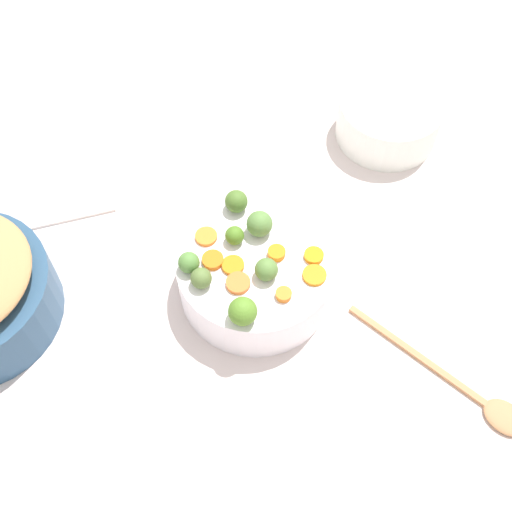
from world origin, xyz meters
TOP-DOWN VIEW (x-y plane):
  - tabletop at (0.00, 0.00)m, footprint 2.40×2.40m
  - serving_bowl_carrots at (-0.03, -0.02)m, footprint 0.25×0.25m
  - carrot_slice_0 at (0.05, 0.03)m, footprint 0.05×0.05m
  - carrot_slice_1 at (0.01, 0.04)m, footprint 0.05×0.05m
  - carrot_slice_2 at (-0.07, -0.10)m, footprint 0.03×0.03m
  - carrot_slice_3 at (-0.02, 0.02)m, footprint 0.05×0.05m
  - carrot_slice_4 at (-0.04, -0.05)m, footprint 0.04×0.04m
  - carrot_slice_5 at (-0.10, -0.08)m, footprint 0.05×0.05m
  - carrot_slice_6 at (-0.05, 0.03)m, footprint 0.05×0.05m
  - carrot_slice_7 at (-0.10, -0.02)m, footprint 0.03×0.03m
  - brussels_sprout_0 at (0.07, -0.05)m, footprint 0.04×0.04m
  - brussels_sprout_1 at (0.02, 0.08)m, footprint 0.03×0.03m
  - brussels_sprout_2 at (-0.10, 0.06)m, footprint 0.04×0.04m
  - brussels_sprout_3 at (-0.02, 0.08)m, footprint 0.03×0.03m
  - brussels_sprout_4 at (0.02, -0.05)m, footprint 0.04×0.04m
  - brussels_sprout_5 at (-0.06, -0.01)m, footprint 0.04×0.04m
  - brussels_sprout_6 at (0.02, -0.01)m, footprint 0.03×0.03m
  - wooden_spoon at (-0.37, -0.19)m, footprint 0.31×0.12m
  - casserole_dish at (0.12, -0.42)m, footprint 0.20×0.20m
  - dish_towel at (0.33, 0.16)m, footprint 0.17×0.19m

SIDE VIEW (x-z plane):
  - tabletop at x=0.00m, z-range 0.00..0.02m
  - dish_towel at x=0.33m, z-range 0.02..0.03m
  - wooden_spoon at x=-0.37m, z-range 0.02..0.03m
  - casserole_dish at x=0.12m, z-range 0.02..0.10m
  - serving_bowl_carrots at x=-0.03m, z-range 0.02..0.11m
  - carrot_slice_5 at x=-0.10m, z-range 0.11..0.12m
  - carrot_slice_0 at x=0.05m, z-range 0.11..0.12m
  - carrot_slice_3 at x=-0.02m, z-range 0.11..0.12m
  - carrot_slice_2 at x=-0.07m, z-range 0.11..0.12m
  - carrot_slice_6 at x=-0.05m, z-range 0.11..0.12m
  - carrot_slice_1 at x=0.01m, z-range 0.11..0.12m
  - carrot_slice_7 at x=-0.10m, z-range 0.11..0.12m
  - carrot_slice_4 at x=-0.04m, z-range 0.11..0.12m
  - brussels_sprout_6 at x=0.02m, z-range 0.11..0.14m
  - brussels_sprout_3 at x=-0.02m, z-range 0.11..0.14m
  - brussels_sprout_1 at x=0.02m, z-range 0.11..0.14m
  - brussels_sprout_5 at x=-0.06m, z-range 0.11..0.15m
  - brussels_sprout_0 at x=0.07m, z-range 0.11..0.15m
  - brussels_sprout_4 at x=0.02m, z-range 0.11..0.15m
  - brussels_sprout_2 at x=-0.10m, z-range 0.11..0.15m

